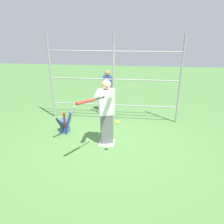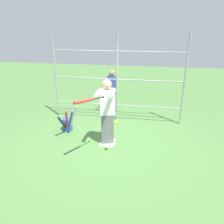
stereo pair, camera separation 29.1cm
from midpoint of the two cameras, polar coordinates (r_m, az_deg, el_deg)
ground_plane at (r=5.89m, az=0.24°, el=-8.07°), size 24.00×24.00×0.00m
home_plate at (r=5.89m, az=0.24°, el=-7.98°), size 0.40×0.40×0.02m
fence_backstop at (r=6.88m, az=2.56°, el=8.51°), size 4.12×0.06×2.72m
batter at (r=5.47m, az=0.22°, el=0.33°), size 0.43×0.67×1.72m
baseball_bat_swinging at (r=4.51m, az=-4.90°, el=2.99°), size 0.47×0.79×0.15m
softball_in_flight at (r=4.92m, az=2.86°, el=-2.77°), size 0.10×0.10×0.10m
bat_bucket at (r=6.51m, az=-10.26°, el=-2.96°), size 0.53×0.76×0.83m
bystander_behind_fence at (r=7.68m, az=1.06°, el=5.56°), size 0.31×0.19×1.52m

